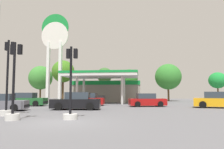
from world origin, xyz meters
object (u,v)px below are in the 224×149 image
Objects in this scene: car_5 at (87,100)px; tree_2 at (105,75)px; tree_3 at (129,78)px; tree_1 at (63,71)px; tree_4 at (168,77)px; station_pole_sign at (55,45)px; traffic_signal_0 at (14,95)px; car_0 at (76,102)px; car_3 at (147,101)px; traffic_signal_1 at (7,93)px; tree_5 at (218,80)px; car_1 at (27,100)px; car_4 at (2,103)px; traffic_signal_2 at (71,96)px; car_2 at (217,101)px; tree_0 at (41,78)px.

car_5 is 0.65× the size of tree_2.
tree_1 is at bearing -176.33° from tree_3.
tree_1 is 1.14× the size of tree_4.
station_pole_sign reaches higher than traffic_signal_0.
car_0 reaches higher than car_3.
traffic_signal_1 is 34.44m from tree_5.
tree_2 is at bearing 169.20° from tree_4.
station_pole_sign is 2.15× the size of tree_2.
car_1 is 30.82m from tree_5.
car_5 is 15.44m from tree_3.
tree_4 reaches higher than car_4.
car_4 is at bearing 127.69° from traffic_signal_0.
car_4 is 0.67× the size of tree_2.
tree_3 is at bearing 56.09° from car_1.
car_5 is 0.55× the size of tree_1.
tree_5 is at bearing 51.12° from car_3.
traffic_signal_2 is at bearing -84.66° from tree_2.
tree_5 reaches higher than car_4.
tree_1 reaches higher than tree_5.
tree_3 reaches higher than traffic_signal_2.
car_0 is 13.79m from car_2.
car_5 is 13.95m from traffic_signal_0.
tree_1 is 1.49× the size of tree_5.
traffic_signal_0 is 0.67× the size of tree_4.
traffic_signal_2 is at bearing -94.32° from tree_3.
traffic_signal_0 is (-14.55, -11.63, 0.65)m from car_2.
tree_4 is 1.30× the size of tree_5.
station_pole_sign is at bearing -120.72° from tree_2.
tree_2 reaches higher than car_1.
tree_3 reaches higher than car_1.
station_pole_sign reaches higher than car_0.
tree_2 reaches higher than car_3.
tree_5 is at bearing -2.81° from tree_0.
car_4 reaches higher than car_3.
tree_3 is (-2.63, 15.37, 3.50)m from car_3.
tree_4 is (-2.66, 16.38, 3.53)m from car_2.
tree_0 is at bearing 177.19° from tree_5.
station_pole_sign is 23.39m from car_2.
station_pole_sign is 8.26m from tree_1.
tree_1 reaches higher than car_3.
tree_4 is (11.89, 28.00, 2.88)m from traffic_signal_0.
traffic_signal_0 is 30.41m from tree_2.
traffic_signal_2 is 0.57× the size of tree_1.
traffic_signal_2 is at bearing 15.60° from traffic_signal_0.
car_3 is 0.99× the size of car_4.
traffic_signal_2 is at bearing -121.94° from tree_5.
car_0 is 28.27m from tree_5.
traffic_signal_0 is at bearing -50.71° from traffic_signal_1.
car_5 is at bearing 99.57° from traffic_signal_2.
traffic_signal_2 reaches higher than car_4.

